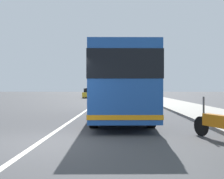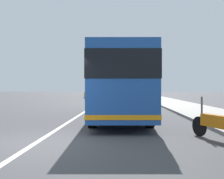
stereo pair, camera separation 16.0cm
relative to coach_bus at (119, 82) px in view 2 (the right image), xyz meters
name	(u,v)px [view 2 (the right image)]	position (x,y,z in m)	size (l,w,h in m)	color
ground_plane	(36,143)	(-6.46, 2.25, -1.83)	(220.00, 220.00, 0.00)	#424244
sidewalk_curb	(201,111)	(3.54, -5.18, -1.76)	(110.00, 3.60, 0.14)	#9E998E
lane_divider_line	(85,112)	(3.54, 2.25, -1.82)	(110.00, 0.16, 0.01)	silver
coach_bus	(119,82)	(0.00, 0.00, 0.00)	(10.83, 2.83, 3.15)	#1E4C9E
motorcycle_by_tree	(217,124)	(-5.93, -2.92, -1.35)	(2.10, 0.90, 1.26)	black
car_behind_bus	(123,95)	(18.06, -0.29, -1.13)	(4.07, 1.87, 1.48)	red
car_ahead_same_lane	(93,93)	(34.15, 4.94, -1.10)	(4.61, 2.00, 1.54)	silver
car_oncoming	(92,94)	(28.68, 4.54, -1.14)	(4.34, 1.99, 1.48)	gold
car_side_street	(97,92)	(42.67, 4.97, -1.17)	(4.25, 1.87, 1.35)	#2D7238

